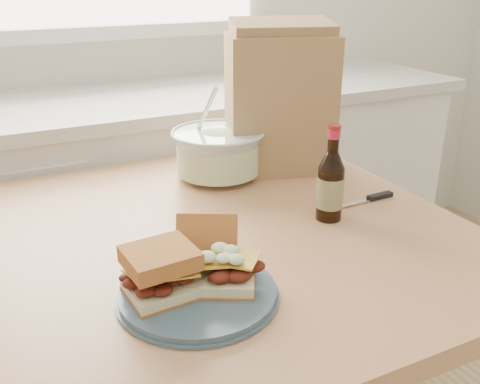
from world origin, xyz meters
name	(u,v)px	position (x,y,z in m)	size (l,w,h in m)	color
cabinet_run	(140,218)	(0.00, 1.70, 0.47)	(2.50, 0.64, 0.94)	white
dining_table	(224,278)	(-0.06, 0.83, 0.71)	(1.01, 1.01, 0.83)	tan
plate	(198,293)	(-0.20, 0.62, 0.84)	(0.26, 0.26, 0.02)	#3B5160
sandwich_left	(161,271)	(-0.26, 0.63, 0.89)	(0.12, 0.11, 0.08)	beige
sandwich_right	(216,260)	(-0.16, 0.64, 0.88)	(0.15, 0.20, 0.10)	beige
coleslaw_bowl	(218,154)	(0.06, 1.12, 0.89)	(0.24, 0.24, 0.24)	#B7C5BF
beer_bottle	(330,185)	(0.17, 0.78, 0.91)	(0.06, 0.06, 0.21)	black
knife	(373,198)	(0.33, 0.81, 0.84)	(0.17, 0.02, 0.01)	silver
paper_bag	(280,104)	(0.24, 1.11, 1.01)	(0.27, 0.18, 0.36)	#A2774E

